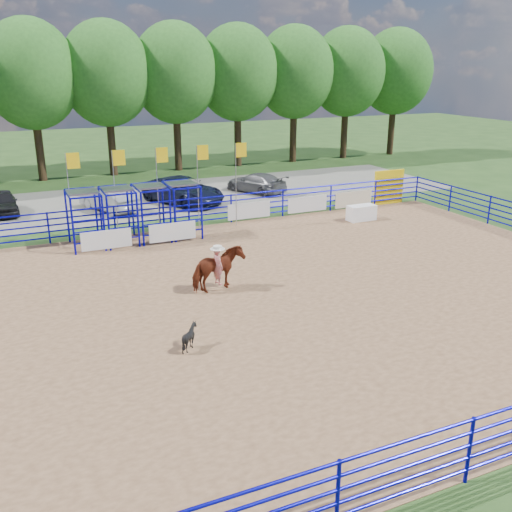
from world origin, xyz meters
name	(u,v)px	position (x,y,z in m)	size (l,w,h in m)	color
ground	(258,301)	(0.00, 0.00, 0.00)	(120.00, 120.00, 0.00)	#375A24
arena_dirt	(258,301)	(0.00, 0.00, 0.01)	(30.00, 20.00, 0.02)	#A07550
gravel_strip	(143,200)	(0.00, 17.00, 0.01)	(40.00, 10.00, 0.01)	gray
announcer_table	(361,213)	(9.42, 7.56, 0.42)	(1.50, 0.70, 0.80)	white
horse_and_rider	(218,267)	(-0.93, 1.45, 0.91)	(2.07, 1.30, 2.38)	maroon
calf	(190,337)	(-3.28, -2.44, 0.39)	(0.60, 0.68, 0.75)	black
car_a	(3,203)	(-7.80, 16.83, 0.64)	(1.49, 3.70, 1.26)	black
car_b	(109,199)	(-2.32, 15.18, 0.69)	(1.44, 4.12, 1.36)	gray
car_c	(183,190)	(2.02, 15.20, 0.77)	(2.53, 5.48, 1.52)	black
car_d	(256,183)	(7.19, 16.17, 0.63)	(1.73, 4.26, 1.24)	#59595B
perimeter_fence	(258,281)	(0.00, 0.00, 0.75)	(30.10, 20.10, 1.50)	#0908B4
chute_assembly	(142,214)	(-1.90, 8.84, 1.26)	(19.32, 2.41, 4.20)	#0908B4
treeline	(106,69)	(0.00, 26.00, 7.53)	(56.40, 6.40, 11.24)	#3F2B19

